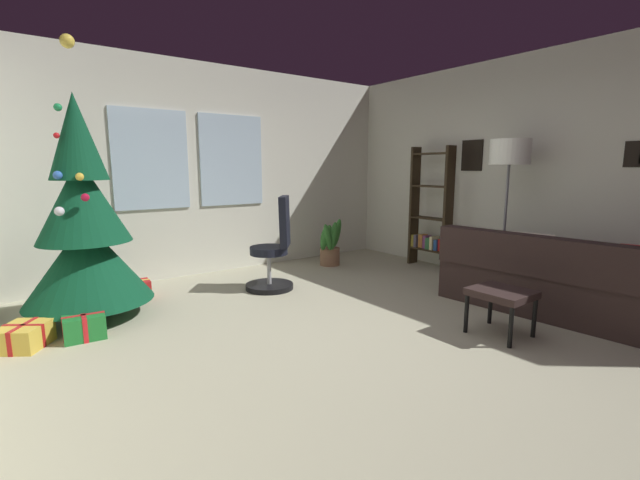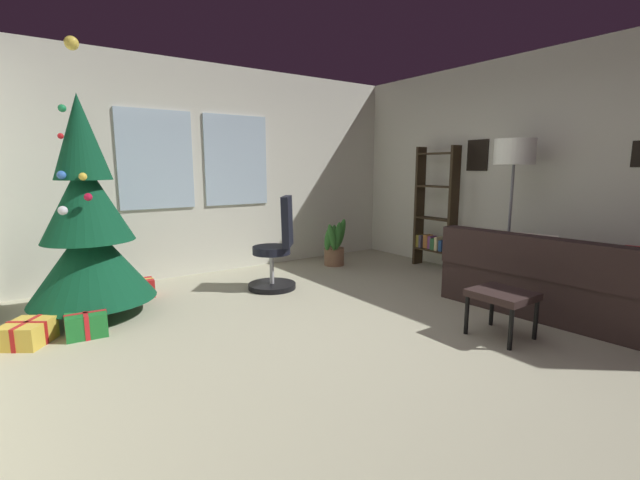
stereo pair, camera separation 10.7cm
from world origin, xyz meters
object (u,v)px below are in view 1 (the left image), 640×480
gift_box_red (140,289)px  floor_lamp (509,159)px  holiday_tree (85,229)px  gift_box_green (84,327)px  gift_box_gold (24,336)px  office_chair (274,254)px  couch (577,285)px  potted_plant (330,247)px  footstool (501,296)px  bookshelf (430,215)px

gift_box_red → floor_lamp: (3.50, -2.17, 1.41)m
holiday_tree → gift_box_green: size_ratio=7.75×
holiday_tree → gift_box_red: holiday_tree is taller
gift_box_gold → office_chair: office_chair is taller
couch → potted_plant: 3.14m
holiday_tree → couch: bearing=-34.9°
footstool → holiday_tree: bearing=136.6°
gift_box_green → potted_plant: potted_plant is taller
holiday_tree → floor_lamp: holiday_tree is taller
gift_box_gold → bookshelf: size_ratio=0.27×
bookshelf → floor_lamp: size_ratio=0.99×
couch → gift_box_green: (-4.01, 2.15, -0.18)m
holiday_tree → gift_box_gold: 1.05m
bookshelf → floor_lamp: floor_lamp is taller
potted_plant → holiday_tree: bearing=-173.3°
potted_plant → bookshelf: bearing=-39.4°
gift_box_gold → bookshelf: 4.88m
gift_box_green → bookshelf: bookshelf is taller
footstool → office_chair: size_ratio=0.43×
bookshelf → potted_plant: bearing=140.6°
gift_box_green → bookshelf: bearing=0.2°
gift_box_gold → holiday_tree: bearing=40.1°
office_chair → gift_box_red: bearing=157.2°
gift_box_green → potted_plant: size_ratio=0.47×
footstool → floor_lamp: (1.31, 0.77, 1.16)m
footstool → office_chair: bearing=109.1°
gift_box_gold → office_chair: 2.49m
gift_box_green → floor_lamp: floor_lamp is taller
gift_box_gold → potted_plant: 3.84m
bookshelf → office_chair: bearing=172.4°
office_chair → floor_lamp: size_ratio=0.63×
holiday_tree → bookshelf: (4.28, -0.53, -0.11)m
potted_plant → gift_box_green: bearing=-164.6°
gift_box_gold → floor_lamp: 4.98m
gift_box_green → gift_box_red: bearing=53.4°
couch → holiday_tree: bearing=145.1°
bookshelf → potted_plant: 1.49m
office_chair → bookshelf: bookshelf is taller
gift_box_green → floor_lamp: bearing=-16.8°
holiday_tree → gift_box_green: (-0.14, -0.54, -0.75)m
footstool → office_chair: office_chair is taller
footstool → potted_plant: (0.46, 2.95, -0.07)m
gift_box_green → office_chair: bearing=9.3°
gift_box_red → gift_box_gold: size_ratio=0.52×
footstool → bookshelf: bearing=52.7°
gift_box_red → potted_plant: (2.65, 0.01, 0.18)m
couch → footstool: size_ratio=4.61×
bookshelf → floor_lamp: (-0.25, -1.28, 0.76)m
floor_lamp → potted_plant: 2.64m
couch → gift_box_red: size_ratio=9.02×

